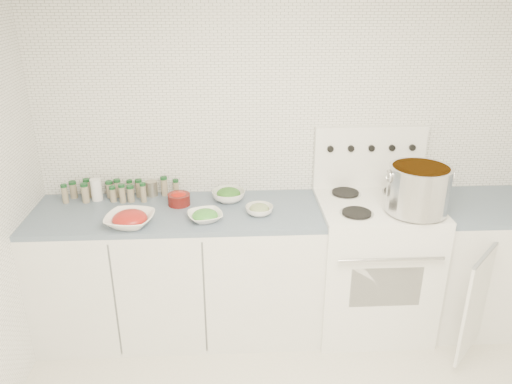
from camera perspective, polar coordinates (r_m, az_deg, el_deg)
name	(u,v)px	position (r m, az deg, el deg)	size (l,w,h in m)	color
room_walls	(355,181)	(1.92, 11.28, 1.23)	(3.54, 3.04, 2.52)	white
counter_left	(180,271)	(3.45, -8.63, -8.93)	(1.85, 0.62, 0.90)	white
stove	(372,260)	(3.53, 13.08, -7.60)	(0.76, 0.70, 1.36)	white
counter_right	(487,263)	(3.86, 24.94, -7.35)	(0.89, 0.91, 0.90)	white
stock_pot	(418,187)	(3.19, 18.07, 0.50)	(0.40, 0.38, 0.29)	silver
bowl_tomato	(130,219)	(3.09, -14.22, -3.03)	(0.33, 0.33, 0.10)	white
bowl_snowpea	(205,216)	(3.07, -5.83, -2.73)	(0.26, 0.26, 0.07)	white
bowl_broccoli	(229,195)	(3.33, -3.15, -0.32)	(0.26, 0.26, 0.09)	white
bowl_zucchini	(259,209)	(3.14, 0.38, -2.01)	(0.21, 0.21, 0.07)	white
bowl_pepper	(179,198)	(3.31, -8.80, -0.72)	(0.15, 0.15, 0.09)	#53110E
salt_canister	(96,190)	(3.49, -17.77, 0.25)	(0.07, 0.07, 0.15)	white
tin_can	(152,188)	(3.48, -11.82, 0.40)	(0.08, 0.08, 0.10)	gray
spice_cluster	(116,190)	(3.47, -15.66, 0.20)	(0.76, 0.15, 0.14)	gray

